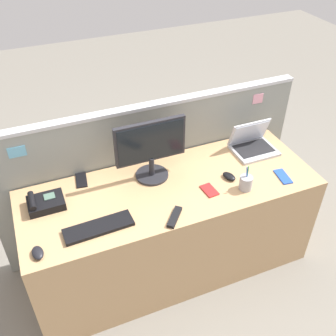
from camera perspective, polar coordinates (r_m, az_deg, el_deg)
The scene contains 14 objects.
ground_plane at distance 3.09m, azimuth 0.36°, elevation -13.50°, with size 10.00×10.00×0.00m, color slate.
desk at distance 2.80m, azimuth 0.39°, elevation -8.66°, with size 1.94×0.70×0.76m, color tan.
cubicle_divider at distance 2.93m, azimuth -2.53°, elevation -0.73°, with size 2.25×0.08×1.16m.
desktop_monitor at distance 2.50m, azimuth -2.53°, elevation 3.07°, with size 0.47×0.22×0.41m.
laptop at distance 2.91m, azimuth 12.11°, elevation 3.53°, with size 0.30×0.25×0.21m.
desk_phone at distance 2.50m, azimuth -17.43°, elevation -4.83°, with size 0.22×0.16×0.09m.
keyboard_main at distance 2.30m, azimuth -10.04°, elevation -8.47°, with size 0.40×0.12×0.02m, color black.
computer_mouse_right_hand at distance 2.63m, azimuth 8.85°, elevation -1.20°, with size 0.06×0.10×0.03m, color black.
computer_mouse_left_hand at distance 2.25m, azimuth -18.40°, elevation -11.60°, with size 0.06×0.10×0.03m, color black.
pen_cup at distance 2.54m, azimuth 11.23°, elevation -2.12°, with size 0.08×0.08×0.18m.
cell_phone_red_case at distance 2.52m, azimuth 6.02°, elevation -3.23°, with size 0.08×0.12×0.01m, color #B22323.
cell_phone_blue_case at distance 2.72m, azimuth 16.35°, elevation -1.19°, with size 0.07×0.15×0.01m, color blue.
cell_phone_black_slab at distance 2.65m, azimuth -12.46°, elevation -1.72°, with size 0.07×0.15×0.01m, color black.
tv_remote at distance 2.33m, azimuth 0.96°, elevation -7.12°, with size 0.04×0.17×0.02m, color black.
Camera 1 is at (-0.75, -1.77, 2.41)m, focal length 42.01 mm.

